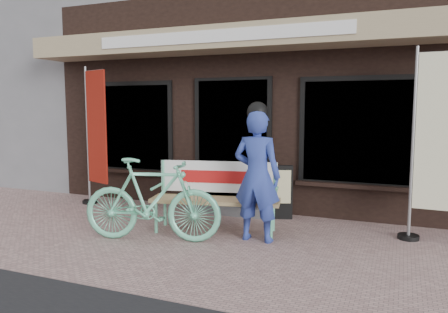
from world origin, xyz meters
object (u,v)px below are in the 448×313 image
at_px(nobori_cream, 435,142).
at_px(bicycle, 152,200).
at_px(bench, 216,190).
at_px(menu_stand, 279,192).
at_px(nobori_red, 95,134).
at_px(person, 257,173).

bearing_deg(nobori_cream, bicycle, -155.20).
distance_m(bicycle, nobori_cream, 3.64).
xyz_separation_m(bench, menu_stand, (0.65, 0.93, -0.13)).
xyz_separation_m(nobori_red, nobori_cream, (5.29, -0.07, 0.03)).
distance_m(person, nobori_cream, 2.25).
height_order(person, menu_stand, person).
relative_size(bicycle, nobori_red, 0.74).
height_order(bench, bicycle, bicycle).
bearing_deg(bench, menu_stand, 43.18).
height_order(bench, menu_stand, bench).
bearing_deg(menu_stand, nobori_cream, -29.81).
height_order(bench, nobori_cream, nobori_cream).
bearing_deg(nobori_red, bench, 5.73).
bearing_deg(nobori_cream, menu_stand, 172.90).
distance_m(bench, person, 0.78).
distance_m(bicycle, nobori_red, 2.53).
xyz_separation_m(bicycle, nobori_red, (-1.98, 1.39, 0.71)).
relative_size(nobori_red, nobori_cream, 0.98).
distance_m(bench, nobori_cream, 2.89).
bearing_deg(bicycle, person, -81.22).
bearing_deg(bicycle, menu_stand, -49.91).
relative_size(person, bicycle, 1.00).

